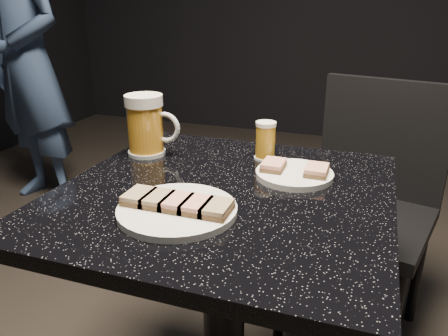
% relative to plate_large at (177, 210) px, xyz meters
% --- Properties ---
extents(plate_large, '(0.23, 0.23, 0.01)m').
position_rel_plate_large_xyz_m(plate_large, '(0.00, 0.00, 0.00)').
color(plate_large, white).
rests_on(plate_large, table).
extents(plate_small, '(0.18, 0.18, 0.01)m').
position_rel_plate_large_xyz_m(plate_small, '(0.18, 0.26, 0.00)').
color(plate_small, white).
rests_on(plate_small, table).
extents(patron, '(0.68, 0.54, 1.61)m').
position_rel_plate_large_xyz_m(patron, '(-1.50, 1.27, 0.05)').
color(patron, navy).
rests_on(patron, floor).
extents(table, '(0.70, 0.70, 0.75)m').
position_rel_plate_large_xyz_m(table, '(0.05, 0.14, -0.25)').
color(table, black).
rests_on(table, floor).
extents(beer_mug, '(0.14, 0.10, 0.16)m').
position_rel_plate_large_xyz_m(beer_mug, '(-0.22, 0.29, 0.07)').
color(beer_mug, silver).
rests_on(beer_mug, table).
extents(beer_tumbler, '(0.06, 0.06, 0.10)m').
position_rel_plate_large_xyz_m(beer_tumbler, '(0.08, 0.35, 0.04)').
color(beer_tumbler, silver).
rests_on(beer_tumbler, table).
extents(chair, '(0.53, 0.53, 0.89)m').
position_rel_plate_large_xyz_m(chair, '(0.34, 0.76, -0.25)').
color(chair, black).
rests_on(chair, floor).
extents(canapes_on_plate_large, '(0.21, 0.07, 0.02)m').
position_rel_plate_large_xyz_m(canapes_on_plate_large, '(0.00, 0.00, 0.02)').
color(canapes_on_plate_large, '#4C3521').
rests_on(canapes_on_plate_large, plate_large).
extents(canapes_on_plate_small, '(0.15, 0.07, 0.02)m').
position_rel_plate_large_xyz_m(canapes_on_plate_small, '(0.18, 0.26, 0.02)').
color(canapes_on_plate_small, '#4C3521').
rests_on(canapes_on_plate_small, plate_small).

